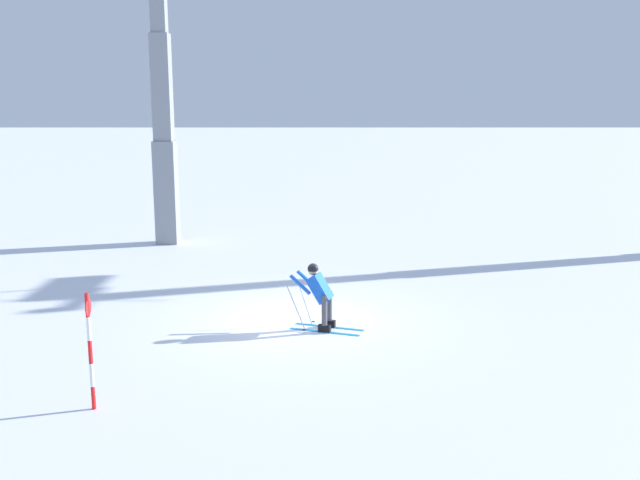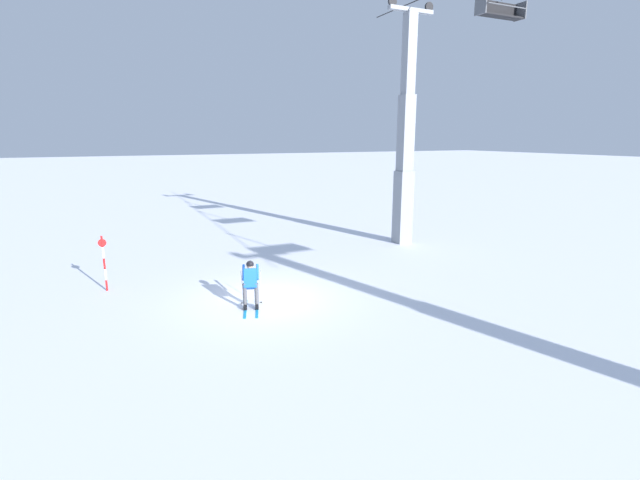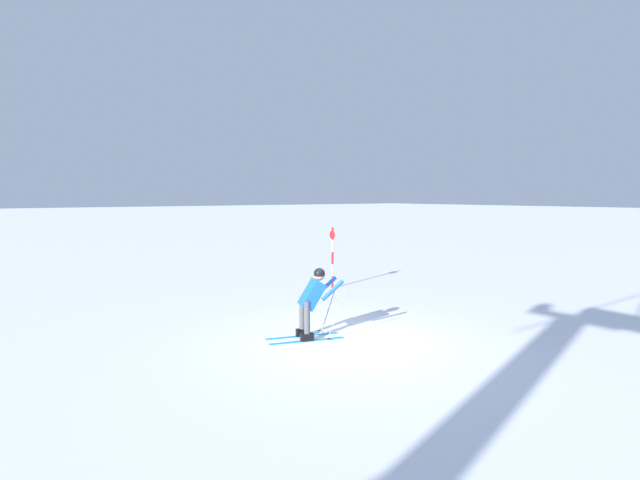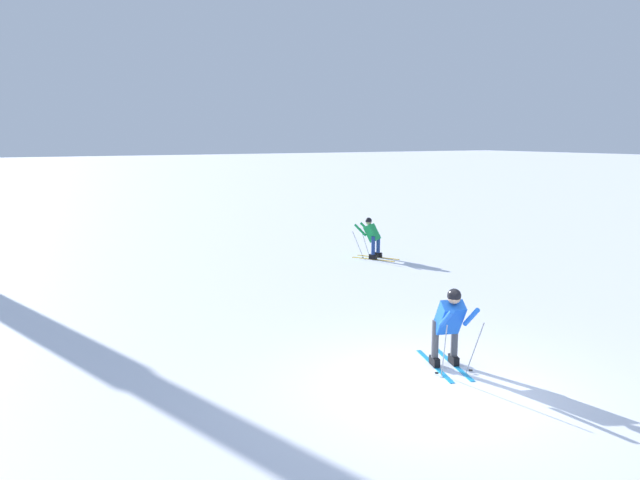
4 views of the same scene
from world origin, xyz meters
The scene contains 3 objects.
ground_plane centered at (0.00, 0.00, 0.00)m, with size 260.00×260.00×0.00m, color white.
skier_carving_main centered at (0.49, -0.70, 0.90)m, with size 1.78×1.08×1.69m.
trail_marker_pole centered at (-3.35, -4.97, 1.11)m, with size 0.07×0.28×2.05m.
Camera 3 is at (6.45, 7.71, 3.11)m, focal length 27.04 mm.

